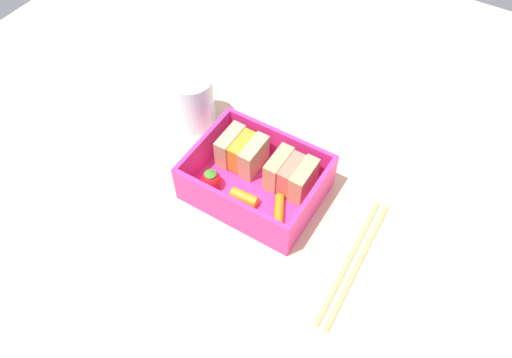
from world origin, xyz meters
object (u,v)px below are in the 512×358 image
(chopstick_pair, at_px, (354,261))
(drinking_glass, at_px, (193,101))
(sandwich_left, at_px, (242,151))
(carrot_stick_far_left, at_px, (279,211))
(sandwich_center_left, at_px, (291,174))
(carrot_stick_left, at_px, (245,198))
(strawberry_far_left, at_px, (211,179))

(chopstick_pair, distance_m, drinking_glass, 0.32)
(sandwich_left, distance_m, carrot_stick_far_left, 0.10)
(sandwich_center_left, distance_m, chopstick_pair, 0.14)
(carrot_stick_far_left, bearing_deg, carrot_stick_left, -172.12)
(sandwich_left, relative_size, carrot_stick_left, 1.55)
(sandwich_center_left, xyz_separation_m, drinking_glass, (-0.18, 0.04, 0.01))
(sandwich_left, xyz_separation_m, carrot_stick_far_left, (0.09, -0.05, -0.02))
(sandwich_center_left, bearing_deg, carrot_stick_far_left, -77.85)
(sandwich_left, height_order, strawberry_far_left, sandwich_left)
(chopstick_pair, bearing_deg, sandwich_center_left, 155.76)
(strawberry_far_left, distance_m, chopstick_pair, 0.21)
(sandwich_center_left, bearing_deg, strawberry_far_left, -147.10)
(strawberry_far_left, bearing_deg, carrot_stick_far_left, 5.25)
(carrot_stick_far_left, bearing_deg, sandwich_center_left, 102.15)
(sandwich_center_left, distance_m, carrot_stick_far_left, 0.05)
(carrot_stick_left, xyz_separation_m, carrot_stick_far_left, (0.05, 0.01, -0.00))
(strawberry_far_left, distance_m, carrot_stick_far_left, 0.10)
(drinking_glass, bearing_deg, sandwich_left, -19.36)
(sandwich_center_left, distance_m, drinking_glass, 0.19)
(carrot_stick_left, bearing_deg, drinking_glass, 147.82)
(sandwich_center_left, xyz_separation_m, chopstick_pair, (0.12, -0.05, -0.03))
(strawberry_far_left, distance_m, drinking_glass, 0.14)
(sandwich_left, relative_size, chopstick_pair, 0.30)
(carrot_stick_left, distance_m, drinking_glass, 0.18)
(sandwich_center_left, xyz_separation_m, strawberry_far_left, (-0.09, -0.06, -0.01))
(sandwich_center_left, height_order, carrot_stick_far_left, sandwich_center_left)
(drinking_glass, bearing_deg, strawberry_far_left, -44.70)
(strawberry_far_left, bearing_deg, carrot_stick_left, 2.80)
(carrot_stick_left, relative_size, chopstick_pair, 0.19)
(strawberry_far_left, bearing_deg, chopstick_pair, 0.69)
(sandwich_left, distance_m, drinking_glass, 0.12)
(strawberry_far_left, height_order, carrot_stick_left, strawberry_far_left)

